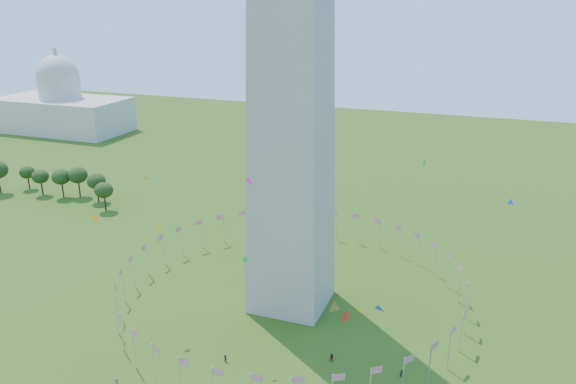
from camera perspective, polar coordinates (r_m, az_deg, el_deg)
name	(u,v)px	position (r m, az deg, el deg)	size (l,w,h in m)	color
flag_ring	(291,285)	(135.03, 0.34, -9.44)	(80.24, 80.24, 9.00)	silver
capitol_building	(60,89)	(330.24, -22.19, 9.67)	(70.00, 35.00, 46.00)	beige
kites_aloft	(322,287)	(103.79, 3.51, -9.61)	(118.75, 62.39, 37.28)	blue
tree_line_west	(54,183)	(221.03, -22.67, 0.81)	(55.44, 15.45, 12.16)	#2C4C19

